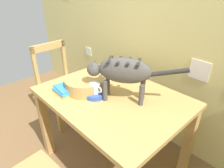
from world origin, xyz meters
TOP-DOWN VIEW (x-y plane):
  - wall_rear at (-0.00, 1.70)m, footprint 4.70×0.11m
  - dining_table at (0.04, 1.00)m, footprint 1.15×0.85m
  - cat at (0.14, 1.01)m, footprint 0.62×0.43m
  - saucer_bowl at (-0.04, 0.89)m, footprint 0.17×0.17m
  - coffee_mug at (-0.04, 0.89)m, footprint 0.13×0.09m
  - magazine at (-0.28, 1.18)m, footprint 0.31×0.30m
  - book_stack at (-0.24, 0.75)m, footprint 0.19×0.15m
  - wicker_basket at (-0.17, 0.90)m, footprint 0.33×0.33m
  - wooden_chair_near at (-0.91, 1.04)m, footprint 0.44×0.44m

SIDE VIEW (x-z plane):
  - wooden_chair_near at x=-0.91m, z-range -0.01..0.93m
  - dining_table at x=0.04m, z-range 0.28..1.03m
  - magazine at x=-0.28m, z-range 0.75..0.76m
  - saucer_bowl at x=-0.04m, z-range 0.75..0.79m
  - book_stack at x=-0.24m, z-range 0.75..0.81m
  - wicker_basket at x=-0.17m, z-range 0.76..0.86m
  - coffee_mug at x=-0.04m, z-range 0.79..0.87m
  - cat at x=0.14m, z-range 0.82..1.15m
  - wall_rear at x=0.00m, z-range 0.00..2.50m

